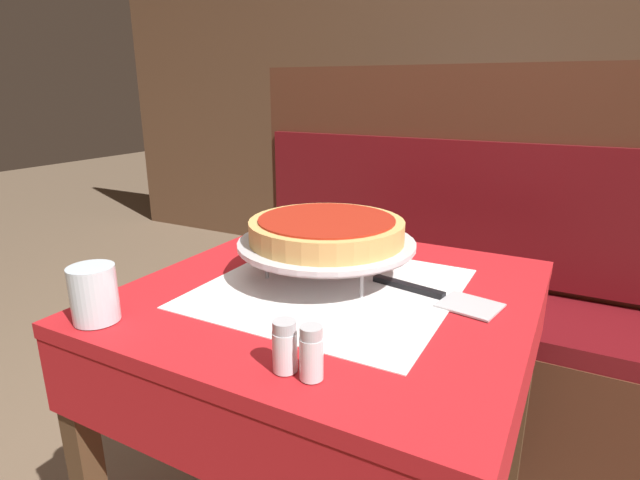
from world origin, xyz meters
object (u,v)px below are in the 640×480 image
Objects in this scene: booth_bench at (437,318)px; pizza_server at (438,296)px; pizza_pan_stand at (326,245)px; dining_table_rear at (469,189)px; deep_dish_pizza at (327,230)px; dining_table_front at (331,334)px; salt_shaker at (285,346)px; pepper_shaker at (311,353)px; condiment_caddy at (474,159)px; water_glass_near at (94,294)px.

pizza_server is at bearing -76.49° from booth_bench.
dining_table_rear is at bearing 91.46° from pizza_pan_stand.
deep_dish_pizza is at bearing -88.54° from dining_table_rear.
dining_table_front is 1.73m from dining_table_rear.
pizza_pan_stand is 1.40× the size of pizza_server.
salt_shaker is (-0.13, -0.37, 0.04)m from pizza_server.
pizza_pan_stand is 4.70× the size of pepper_shaker.
condiment_caddy is (-0.16, 2.06, 0.01)m from salt_shaker.
pizza_server is (0.21, 0.05, 0.12)m from dining_table_front.
condiment_caddy is (-0.07, 1.74, 0.16)m from dining_table_front.
pepper_shaker is at bearing -84.17° from dining_table_rear.
booth_bench is 0.89m from deep_dish_pizza.
booth_bench is 18.97× the size of pepper_shaker.
pizza_pan_stand is at bearing -178.39° from pizza_server.
salt_shaker reaches higher than dining_table_rear.
booth_bench is 1.18m from salt_shaker.
water_glass_near is 1.25× the size of pepper_shaker.
pizza_server is at bearing 77.30° from pepper_shaker.
dining_table_rear reaches higher than dining_table_front.
condiment_caddy is (0.01, 0.02, 0.15)m from dining_table_rear.
pizza_pan_stand reaches higher than pizza_server.
dining_table_rear is 1.00m from booth_bench.
deep_dish_pizza is 0.47m from water_glass_near.
salt_shaker reaches higher than dining_table_front.
dining_table_front is at bearing -166.12° from pizza_server.
dining_table_front is 0.83m from booth_bench.
pepper_shaker is at bearing -85.32° from booth_bench.
pepper_shaker is 2.07m from condiment_caddy.
deep_dish_pizza is 0.41m from pepper_shaker.
condiment_caddy is at bearing 95.58° from pepper_shaker.
pizza_server is at bearing 37.11° from water_glass_near.
dining_table_rear is at bearing -109.08° from condiment_caddy.
water_glass_near is at bearing -177.15° from salt_shaker.
booth_bench is 1.07m from condiment_caddy.
pepper_shaker is (-0.08, -0.37, 0.04)m from pizza_server.
pizza_server is at bearing 1.61° from deep_dish_pizza.
water_glass_near is at bearing -124.89° from deep_dish_pizza.
condiment_caddy is (-0.20, 2.06, 0.01)m from pepper_shaker.
pizza_server is 3.44× the size of salt_shaker.
salt_shaker is at bearing -109.08° from pizza_server.
pizza_server is at bearing 1.61° from pizza_pan_stand.
salt_shaker reaches higher than pizza_server.
deep_dish_pizza reaches higher than water_glass_near.
deep_dish_pizza reaches higher than pepper_shaker.
dining_table_rear is 2.29× the size of deep_dish_pizza.
booth_bench is at bearing 87.05° from dining_table_front.
dining_table_rear is at bearing 94.58° from salt_shaker.
dining_table_front is 0.36m from salt_shaker.
water_glass_near reaches higher than dining_table_rear.
pizza_pan_stand is 1.15× the size of deep_dish_pizza.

